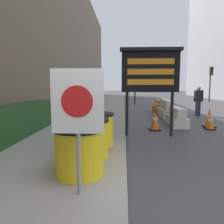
% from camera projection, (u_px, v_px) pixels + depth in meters
% --- Properties ---
extents(ground_plane, '(120.00, 120.00, 0.00)m').
position_uv_depth(ground_plane, '(127.00, 204.00, 3.12)').
color(ground_plane, '#38383A').
extents(building_left_facade, '(0.40, 50.40, 11.17)m').
position_uv_depth(building_left_facade, '(52.00, 16.00, 12.36)').
color(building_left_facade, brown).
rests_on(building_left_facade, ground_plane).
extents(hedge_strip, '(0.90, 5.30, 0.89)m').
position_uv_depth(hedge_strip, '(18.00, 120.00, 6.77)').
color(hedge_strip, '#1E421E').
rests_on(hedge_strip, sidewalk_left).
extents(barrel_drum_foreground, '(0.85, 0.85, 0.83)m').
position_uv_depth(barrel_drum_foreground, '(79.00, 151.00, 3.71)').
color(barrel_drum_foreground, yellow).
rests_on(barrel_drum_foreground, sidewalk_left).
extents(barrel_drum_middle, '(0.85, 0.85, 0.83)m').
position_uv_depth(barrel_drum_middle, '(89.00, 138.00, 4.62)').
color(barrel_drum_middle, yellow).
rests_on(barrel_drum_middle, sidewalk_left).
extents(barrel_drum_back, '(0.85, 0.85, 0.83)m').
position_uv_depth(barrel_drum_back, '(97.00, 129.00, 5.53)').
color(barrel_drum_back, yellow).
rests_on(barrel_drum_back, sidewalk_left).
extents(warning_sign, '(0.71, 0.08, 1.74)m').
position_uv_depth(warning_sign, '(78.00, 109.00, 2.93)').
color(warning_sign, gray).
rests_on(warning_sign, sidewalk_left).
extents(message_board, '(1.96, 0.36, 2.85)m').
position_uv_depth(message_board, '(150.00, 72.00, 7.05)').
color(message_board, black).
rests_on(message_board, ground_plane).
extents(jersey_barrier_white, '(0.60, 1.63, 0.76)m').
position_uv_depth(jersey_barrier_white, '(177.00, 118.00, 9.06)').
color(jersey_barrier_white, silver).
rests_on(jersey_barrier_white, ground_plane).
extents(jersey_barrier_cream, '(0.62, 1.93, 0.90)m').
position_uv_depth(jersey_barrier_cream, '(166.00, 110.00, 11.33)').
color(jersey_barrier_cream, beige).
rests_on(jersey_barrier_cream, ground_plane).
extents(jersey_barrier_orange_far, '(0.63, 1.93, 0.75)m').
position_uv_depth(jersey_barrier_orange_far, '(159.00, 107.00, 13.45)').
color(jersey_barrier_orange_far, orange).
rests_on(jersey_barrier_orange_far, ground_plane).
extents(traffic_cone_near, '(0.42, 0.42, 0.75)m').
position_uv_depth(traffic_cone_near, '(155.00, 120.00, 8.15)').
color(traffic_cone_near, black).
rests_on(traffic_cone_near, ground_plane).
extents(traffic_cone_mid, '(0.35, 0.35, 0.63)m').
position_uv_depth(traffic_cone_mid, '(210.00, 121.00, 8.26)').
color(traffic_cone_mid, black).
rests_on(traffic_cone_mid, ground_plane).
extents(traffic_cone_far, '(0.44, 0.44, 0.78)m').
position_uv_depth(traffic_cone_far, '(209.00, 118.00, 8.73)').
color(traffic_cone_far, black).
rests_on(traffic_cone_far, ground_plane).
extents(traffic_light_near_curb, '(0.28, 0.44, 3.62)m').
position_uv_depth(traffic_light_near_curb, '(135.00, 74.00, 18.48)').
color(traffic_light_near_curb, '#2D2D30').
rests_on(traffic_light_near_curb, ground_plane).
extents(traffic_light_far_side, '(0.28, 0.45, 3.45)m').
position_uv_depth(traffic_light_far_side, '(211.00, 76.00, 21.53)').
color(traffic_light_far_side, '#2D2D30').
rests_on(traffic_light_far_side, ground_plane).
extents(pedestrian_worker, '(0.44, 0.29, 1.61)m').
position_uv_depth(pedestrian_worker, '(198.00, 98.00, 11.95)').
color(pedestrian_worker, '#23283D').
rests_on(pedestrian_worker, ground_plane).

